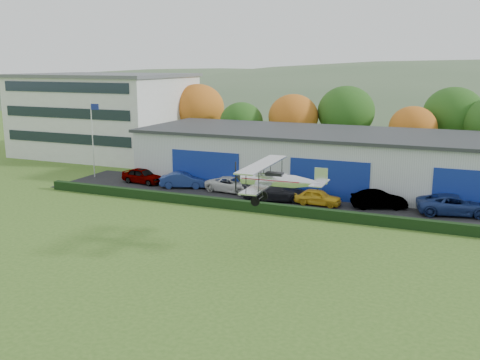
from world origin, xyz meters
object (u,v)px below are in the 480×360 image
at_px(car_3, 275,191).
at_px(car_5, 379,199).
at_px(car_4, 318,197).
at_px(hangar, 344,160).
at_px(office_block, 105,114).
at_px(flagpole, 93,132).
at_px(car_0, 143,176).
at_px(car_2, 232,185).
at_px(biplane, 276,179).
at_px(car_1, 184,180).
at_px(car_6, 454,205).

distance_m(car_3, car_5, 8.76).
bearing_deg(car_4, car_5, -79.02).
bearing_deg(hangar, office_block, 167.99).
distance_m(flagpole, car_0, 7.39).
bearing_deg(office_block, car_2, -29.36).
xyz_separation_m(hangar, biplane, (-0.13, -19.67, 1.99)).
bearing_deg(car_2, car_0, 96.51).
bearing_deg(office_block, car_1, -35.79).
xyz_separation_m(car_0, car_3, (14.47, -1.40, 0.07)).
distance_m(car_4, car_6, 10.78).
xyz_separation_m(car_5, car_6, (5.79, 0.39, 0.06)).
bearing_deg(car_0, car_1, -83.83).
distance_m(flagpole, car_5, 29.66).
relative_size(car_1, car_5, 1.00).
distance_m(hangar, flagpole, 25.68).
bearing_deg(office_block, hangar, -12.01).
height_order(car_1, car_4, car_1).
bearing_deg(car_3, biplane, -177.87).
relative_size(car_2, car_3, 0.88).
distance_m(flagpole, car_6, 35.38).
bearing_deg(car_2, car_3, -100.74).
distance_m(car_3, biplane, 12.98).
distance_m(car_1, biplane, 19.36).
distance_m(car_2, car_6, 19.25).
bearing_deg(car_5, hangar, 12.38).
xyz_separation_m(office_block, car_2, (24.02, -13.51, -4.47)).
distance_m(car_0, car_1, 4.72).
distance_m(hangar, car_1, 15.61).
bearing_deg(hangar, car_6, -32.82).
xyz_separation_m(car_2, car_5, (13.46, -0.52, 0.04)).
distance_m(hangar, office_block, 33.84).
xyz_separation_m(hangar, car_6, (10.27, -6.63, -1.81)).
distance_m(car_1, car_2, 5.00).
distance_m(car_4, biplane, 12.39).
bearing_deg(car_6, car_4, 83.68).
distance_m(car_4, car_5, 4.99).
height_order(office_block, car_1, office_block).
bearing_deg(office_block, biplane, -39.08).
distance_m(hangar, car_2, 11.24).
xyz_separation_m(flagpole, car_4, (24.46, -1.95, -4.06)).
relative_size(car_2, car_5, 1.12).
bearing_deg(car_4, biplane, -178.09).
height_order(hangar, office_block, office_block).
height_order(flagpole, car_2, flagpole).
bearing_deg(car_0, hangar, -62.66).
bearing_deg(office_block, car_3, -27.47).
bearing_deg(hangar, flagpole, -166.49).
bearing_deg(car_1, car_3, -117.67).
xyz_separation_m(office_block, car_1, (19.03, -13.72, -4.43)).
bearing_deg(biplane, car_6, 49.67).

